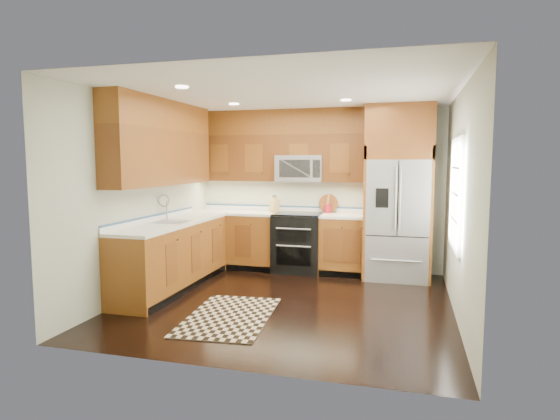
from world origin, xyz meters
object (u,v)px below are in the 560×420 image
(refrigerator, at_px, (399,193))
(rug, at_px, (229,316))
(knife_block, at_px, (275,205))
(range, at_px, (298,243))
(utensil_crock, at_px, (328,207))

(refrigerator, xyz_separation_m, rug, (-1.80, -2.35, -1.30))
(rug, xyz_separation_m, knife_block, (-0.19, 2.53, 1.05))
(rug, bearing_deg, refrigerator, 47.75)
(range, height_order, refrigerator, refrigerator)
(rug, relative_size, utensil_crock, 5.17)
(refrigerator, height_order, knife_block, refrigerator)
(refrigerator, height_order, utensil_crock, refrigerator)
(rug, height_order, knife_block, knife_block)
(range, distance_m, utensil_crock, 0.75)
(rug, bearing_deg, knife_block, 89.49)
(range, distance_m, knife_block, 0.75)
(rug, bearing_deg, utensil_crock, 70.30)
(range, xyz_separation_m, refrigerator, (1.55, -0.04, 0.83))
(refrigerator, relative_size, utensil_crock, 8.83)
(rug, xyz_separation_m, utensil_crock, (0.69, 2.59, 1.04))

